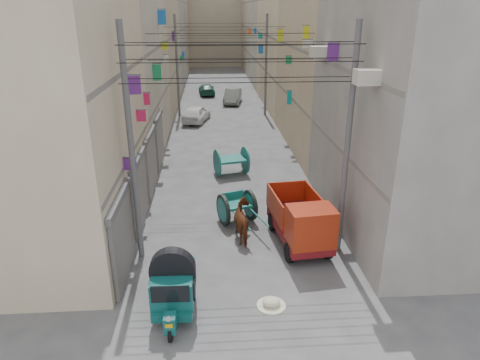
{
  "coord_description": "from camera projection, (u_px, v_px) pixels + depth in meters",
  "views": [
    {
      "loc": [
        -0.97,
        -7.56,
        8.23
      ],
      "look_at": [
        -0.0,
        6.5,
        2.63
      ],
      "focal_mm": 32.0,
      "sensor_mm": 36.0,
      "label": 1
    }
  ],
  "objects": [
    {
      "name": "feed_sack",
      "position": [
        271.0,
        302.0,
        12.75
      ],
      "size": [
        0.54,
        0.43,
        0.27
      ],
      "primitive_type": "ellipsoid",
      "color": "beige",
      "rests_on": "ground"
    },
    {
      "name": "distant_car_grey",
      "position": [
        233.0,
        96.0,
        40.5
      ],
      "size": [
        2.01,
        4.22,
        1.34
      ],
      "primitive_type": "imported",
      "rotation": [
        0.0,
        0.0,
        -0.15
      ],
      "color": "#5B605D",
      "rests_on": "ground"
    },
    {
      "name": "end_cap_building",
      "position": [
        215.0,
        22.0,
        68.9
      ],
      "size": [
        22.0,
        10.0,
        13.0
      ],
      "primitive_type": "cube",
      "color": "tan",
      "rests_on": "ground"
    },
    {
      "name": "overhead_cables",
      "position": [
        229.0,
        42.0,
        20.96
      ],
      "size": [
        7.4,
        22.52,
        1.12
      ],
      "color": "black",
      "rests_on": "ground"
    },
    {
      "name": "auto_rickshaw",
      "position": [
        174.0,
        285.0,
        12.18
      ],
      "size": [
        1.34,
        2.29,
        1.6
      ],
      "rotation": [
        0.0,
        0.0,
        -0.03
      ],
      "color": "black",
      "rests_on": "ground"
    },
    {
      "name": "mini_truck",
      "position": [
        303.0,
        225.0,
        15.52
      ],
      "size": [
        2.0,
        3.76,
        2.03
      ],
      "rotation": [
        0.0,
        0.0,
        0.11
      ],
      "color": "black",
      "rests_on": "ground"
    },
    {
      "name": "distant_car_white",
      "position": [
        196.0,
        114.0,
        33.71
      ],
      "size": [
        2.48,
        4.15,
        1.32
      ],
      "primitive_type": "imported",
      "rotation": [
        0.0,
        0.0,
        2.89
      ],
      "color": "silver",
      "rests_on": "ground"
    },
    {
      "name": "ac_units",
      "position": [
        343.0,
        35.0,
        14.7
      ],
      "size": [
        0.7,
        6.55,
        3.35
      ],
      "color": "#BDB5A9",
      "rests_on": "ground"
    },
    {
      "name": "tonga_cart",
      "position": [
        237.0,
        207.0,
        17.66
      ],
      "size": [
        1.95,
        3.05,
        1.29
      ],
      "rotation": [
        0.0,
        0.0,
        0.33
      ],
      "color": "black",
      "rests_on": "ground"
    },
    {
      "name": "horse",
      "position": [
        245.0,
        222.0,
        16.31
      ],
      "size": [
        1.07,
        1.83,
        1.45
      ],
      "primitive_type": "imported",
      "rotation": [
        0.0,
        0.0,
        3.32
      ],
      "color": "brown",
      "rests_on": "ground"
    },
    {
      "name": "utility_poles",
      "position": [
        227.0,
        90.0,
        24.39
      ],
      "size": [
        7.4,
        22.2,
        8.0
      ],
      "color": "#505052",
      "rests_on": "ground"
    },
    {
      "name": "second_cart",
      "position": [
        231.0,
        161.0,
        22.79
      ],
      "size": [
        1.95,
        1.82,
        1.45
      ],
      "rotation": [
        0.0,
        0.0,
        0.25
      ],
      "color": "#155E56",
      "rests_on": "ground"
    },
    {
      "name": "signboards",
      "position": [
        225.0,
        87.0,
        28.92
      ],
      "size": [
        8.22,
        40.52,
        5.67
      ],
      "color": "#0C8E8D",
      "rests_on": "ground"
    },
    {
      "name": "shutters_left",
      "position": [
        146.0,
        174.0,
        18.93
      ],
      "size": [
        0.18,
        14.4,
        2.88
      ],
      "color": "#4A4A4F",
      "rests_on": "ground"
    },
    {
      "name": "building_row_left",
      "position": [
        132.0,
        31.0,
        38.85
      ],
      "size": [
        8.0,
        62.0,
        14.0
      ],
      "color": "beige",
      "rests_on": "ground"
    },
    {
      "name": "distant_car_green",
      "position": [
        207.0,
        89.0,
        44.7
      ],
      "size": [
        1.83,
        3.92,
        1.11
      ],
      "primitive_type": "imported",
      "rotation": [
        0.0,
        0.0,
        3.22
      ],
      "color": "#1A4C3F",
      "rests_on": "ground"
    },
    {
      "name": "building_row_right",
      "position": [
        305.0,
        31.0,
        39.87
      ],
      "size": [
        8.0,
        62.0,
        14.0
      ],
      "color": "gray",
      "rests_on": "ground"
    }
  ]
}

